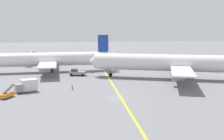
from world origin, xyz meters
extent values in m
plane|color=slate|center=(0.00, 0.00, 0.00)|extent=(600.00, 600.00, 0.00)
cube|color=yellow|center=(1.75, 10.00, 0.00)|extent=(9.95, 119.67, 0.01)
cylinder|color=white|center=(-20.91, 47.07, 5.15)|extent=(54.39, 5.53, 5.50)
cone|color=white|center=(7.29, 47.09, 5.15)|extent=(3.60, 4.40, 4.40)
cube|color=white|center=(-18.19, 47.08, 4.32)|extent=(6.42, 39.92, 0.44)
cube|color=white|center=(4.79, 47.09, 5.70)|extent=(3.21, 13.00, 0.28)
cube|color=#193899|center=(4.49, 47.09, 11.40)|extent=(4.40, 0.36, 7.01)
cylinder|color=#999EA3|center=(-19.20, 58.25, 2.52)|extent=(4.20, 2.60, 2.60)
cylinder|color=#999EA3|center=(-19.18, 35.90, 2.52)|extent=(4.20, 2.60, 2.60)
cylinder|color=slate|center=(-17.19, 43.68, 1.66)|extent=(0.28, 0.28, 2.02)
cylinder|color=black|center=(-17.19, 43.68, 0.65)|extent=(1.30, 0.55, 1.30)
cylinder|color=slate|center=(-17.19, 50.48, 1.66)|extent=(0.28, 0.28, 2.02)
cylinder|color=black|center=(-17.19, 50.48, 0.65)|extent=(1.30, 0.55, 1.30)
cylinder|color=silver|center=(24.61, 22.45, 5.62)|extent=(52.77, 26.62, 5.87)
cone|color=silver|center=(-1.75, 33.52, 5.62)|extent=(4.67, 6.06, 5.40)
cube|color=silver|center=(27.13, 21.39, 4.74)|extent=(23.67, 44.78, 0.44)
cylinder|color=#999EA3|center=(31.19, 33.62, 2.94)|extent=(4.88, 4.02, 2.60)
cylinder|color=#999EA3|center=(21.23, 9.93, 2.94)|extent=(4.88, 4.02, 2.60)
cylinder|color=slate|center=(26.74, 17.86, 1.82)|extent=(0.28, 0.28, 2.33)
cylinder|color=black|center=(26.74, 17.86, 0.65)|extent=(1.41, 1.01, 1.30)
cylinder|color=slate|center=(29.37, 24.13, 1.82)|extent=(0.28, 0.28, 2.33)
cylinder|color=black|center=(29.37, 24.13, 0.65)|extent=(1.41, 1.01, 1.30)
cylinder|color=slate|center=(4.41, 30.93, 1.82)|extent=(0.28, 0.28, 2.33)
cylinder|color=black|center=(4.41, 30.93, 0.65)|extent=(1.41, 1.01, 1.30)
cube|color=gray|center=(-7.23, 35.40, 1.03)|extent=(6.46, 4.55, 1.16)
cube|color=#333D47|center=(-8.46, 35.79, 2.06)|extent=(2.71, 2.85, 0.90)
cylinder|color=#4C4C51|center=(-2.92, 34.01, 1.14)|extent=(3.11, 1.17, 0.20)
sphere|color=orange|center=(-8.46, 35.79, 2.69)|extent=(0.24, 0.24, 0.24)
cylinder|color=black|center=(-9.68, 34.66, 0.45)|extent=(0.95, 0.56, 0.90)
cylinder|color=black|center=(-8.79, 37.42, 0.45)|extent=(0.95, 0.56, 0.90)
cylinder|color=black|center=(-5.67, 33.38, 0.45)|extent=(0.95, 0.56, 0.90)
cylinder|color=black|center=(-4.78, 36.13, 0.45)|extent=(0.95, 0.56, 0.90)
cube|color=gray|center=(-24.91, 11.10, 1.40)|extent=(2.91, 3.03, 2.20)
cube|color=silver|center=(-22.45, 12.03, 1.90)|extent=(4.78, 3.74, 3.20)
cylinder|color=black|center=(-23.57, 10.86, 0.30)|extent=(0.63, 0.40, 0.60)
cylinder|color=black|center=(-24.07, 12.17, 0.30)|extent=(0.63, 0.40, 0.60)
cylinder|color=black|center=(-22.17, 11.39, 0.30)|extent=(0.63, 0.40, 0.60)
cylinder|color=black|center=(-22.67, 12.70, 0.30)|extent=(0.63, 0.40, 0.60)
cube|color=orange|center=(-27.36, 6.10, 0.75)|extent=(3.42, 4.38, 0.90)
cube|color=black|center=(-27.00, 6.82, 2.10)|extent=(2.55, 4.09, 1.83)
cylinder|color=black|center=(-27.64, 7.09, 0.30)|extent=(0.45, 0.63, 0.60)
cylinder|color=black|center=(-26.40, 6.45, 0.30)|extent=(0.45, 0.63, 0.60)
cylinder|color=black|center=(-28.32, 5.75, 0.30)|extent=(0.45, 0.63, 0.60)
cylinder|color=black|center=(-27.08, 5.12, 0.30)|extent=(0.45, 0.63, 0.60)
cylinder|color=#2D3351|center=(-10.58, 12.43, 0.43)|extent=(0.28, 0.28, 0.85)
cylinder|color=#D1E02D|center=(-10.58, 12.43, 1.15)|extent=(0.36, 0.36, 0.60)
sphere|color=beige|center=(-10.58, 12.43, 1.57)|extent=(0.23, 0.23, 0.23)
cylinder|color=#F24C19|center=(-10.72, 12.16, 1.28)|extent=(0.05, 0.05, 0.40)
cylinder|color=#B7B7BC|center=(-28.36, 73.64, 4.01)|extent=(3.34, 20.44, 3.20)
cylinder|color=#99999E|center=(-28.29, 83.85, 4.01)|extent=(3.84, 3.84, 3.52)
cylinder|color=#595960|center=(-28.30, 82.85, 2.01)|extent=(0.70, 0.70, 4.01)
camera|label=1|loc=(-14.43, -63.48, 17.24)|focal=42.64mm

